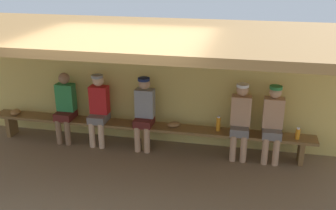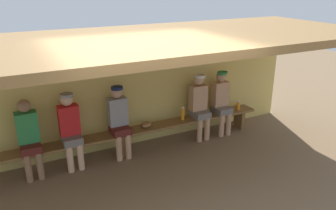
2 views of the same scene
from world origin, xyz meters
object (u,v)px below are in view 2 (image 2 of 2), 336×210
water_bottle_green (183,114)px  bench (121,136)px  water_bottle_blue (238,106)px  player_middle (119,118)px  player_with_sunglasses (221,100)px  player_leftmost (199,104)px  player_in_blue (29,136)px  player_rightmost (70,127)px  baseball_glove_worn (146,125)px

water_bottle_green → bench: bearing=-179.3°
water_bottle_blue → water_bottle_green: bearing=177.2°
player_middle → player_with_sunglasses: 2.25m
bench → player_with_sunglasses: size_ratio=4.46×
bench → player_leftmost: 1.73m
player_middle → water_bottle_green: bearing=0.6°
water_bottle_green → player_in_blue: bearing=-179.7°
bench → player_middle: (-0.02, 0.00, 0.36)m
player_middle → water_bottle_green: (1.34, 0.01, -0.16)m
player_middle → water_bottle_green: player_middle is taller
player_leftmost → water_bottle_blue: player_leftmost is taller
player_with_sunglasses → water_bottle_green: (-0.91, 0.01, -0.16)m
player_in_blue → player_rightmost: player_rightmost is taller
bench → water_bottle_green: size_ratio=22.06×
bench → player_rightmost: player_rightmost is taller
water_bottle_green → baseball_glove_worn: (-0.79, 0.01, -0.09)m
player_leftmost → water_bottle_green: (-0.38, 0.01, -0.16)m
player_middle → water_bottle_blue: size_ratio=6.49×
player_leftmost → player_with_sunglasses: (0.54, 0.00, 0.00)m
player_with_sunglasses → player_in_blue: 3.79m
water_bottle_green → baseball_glove_worn: size_ratio=1.13×
player_middle → water_bottle_blue: bearing=-1.1°
player_in_blue → player_with_sunglasses: bearing=0.0°
player_rightmost → player_in_blue: bearing=-180.0°
player_with_sunglasses → water_bottle_green: 0.93m
bench → player_in_blue: 1.59m
player_with_sunglasses → player_in_blue: size_ratio=1.01×
water_bottle_blue → water_bottle_green: water_bottle_green is taller
player_leftmost → baseball_glove_worn: 1.19m
player_in_blue → water_bottle_green: player_in_blue is taller
player_middle → baseball_glove_worn: size_ratio=5.60×
bench → player_middle: player_middle is taller
baseball_glove_worn → player_middle: bearing=154.2°
player_leftmost → player_in_blue: size_ratio=1.01×
player_leftmost → baseball_glove_worn: player_leftmost is taller
player_in_blue → baseball_glove_worn: size_ratio=5.56×
water_bottle_blue → water_bottle_green: (-1.33, 0.07, 0.03)m
player_leftmost → player_rightmost: same height
player_rightmost → water_bottle_blue: size_ratio=6.49×
player_with_sunglasses → water_bottle_green: bearing=179.2°
player_in_blue → player_middle: bearing=0.0°
player_leftmost → player_rightmost: size_ratio=1.00×
player_middle → player_in_blue: bearing=-180.0°
player_rightmost → water_bottle_green: 2.21m
bench → baseball_glove_worn: (0.53, 0.02, 0.12)m
player_in_blue → water_bottle_blue: (4.21, -0.05, -0.17)m
baseball_glove_worn → player_with_sunglasses: bearing=-28.5°
player_middle → bench: bearing=-11.4°
player_in_blue → water_bottle_green: (2.88, 0.01, -0.14)m
player_with_sunglasses → baseball_glove_worn: player_with_sunglasses is taller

